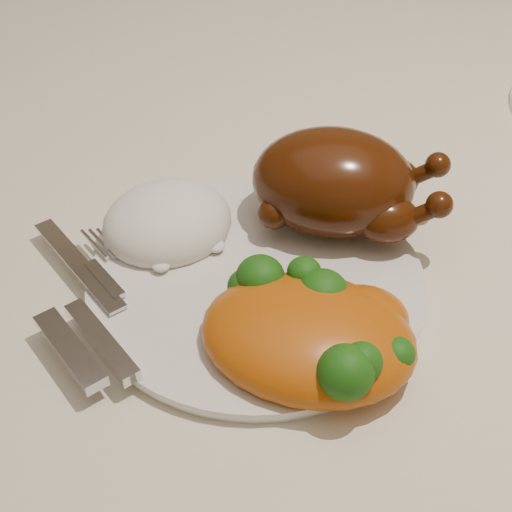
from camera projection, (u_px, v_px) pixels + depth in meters
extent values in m
cube|color=brown|center=(291.00, 177.00, 0.70)|extent=(1.60, 0.90, 0.04)
cube|color=beige|center=(292.00, 157.00, 0.68)|extent=(1.72, 1.02, 0.01)
cube|color=beige|center=(237.00, 21.00, 1.11)|extent=(1.72, 0.01, 0.18)
cylinder|color=silver|center=(256.00, 281.00, 0.54)|extent=(0.33, 0.33, 0.01)
ellipsoid|color=#451C07|center=(333.00, 182.00, 0.56)|extent=(0.15, 0.13, 0.08)
ellipsoid|color=#451C07|center=(324.00, 166.00, 0.54)|extent=(0.07, 0.06, 0.03)
ellipsoid|color=#451C07|center=(388.00, 220.00, 0.54)|extent=(0.05, 0.04, 0.04)
sphere|color=#451C07|center=(439.00, 205.00, 0.52)|extent=(0.02, 0.02, 0.02)
ellipsoid|color=#451C07|center=(390.00, 180.00, 0.58)|extent=(0.05, 0.04, 0.04)
sphere|color=#451C07|center=(438.00, 165.00, 0.56)|extent=(0.02, 0.02, 0.02)
sphere|color=#451C07|center=(274.00, 213.00, 0.55)|extent=(0.03, 0.03, 0.03)
sphere|color=#451C07|center=(285.00, 169.00, 0.59)|extent=(0.03, 0.03, 0.03)
ellipsoid|color=white|center=(168.00, 223.00, 0.57)|extent=(0.13, 0.13, 0.05)
ellipsoid|color=#BF550C|center=(308.00, 337.00, 0.47)|extent=(0.18, 0.16, 0.05)
ellipsoid|color=#BF550C|center=(361.00, 319.00, 0.49)|extent=(0.07, 0.06, 0.03)
ellipsoid|color=#133909|center=(282.00, 298.00, 0.50)|extent=(0.03, 0.03, 0.04)
ellipsoid|color=#133909|center=(343.00, 308.00, 0.49)|extent=(0.03, 0.03, 0.03)
ellipsoid|color=#133909|center=(245.00, 287.00, 0.50)|extent=(0.03, 0.03, 0.03)
ellipsoid|color=#133909|center=(304.00, 272.00, 0.50)|extent=(0.02, 0.02, 0.02)
ellipsoid|color=#133909|center=(396.00, 353.00, 0.46)|extent=(0.02, 0.02, 0.02)
ellipsoid|color=#133909|center=(362.00, 363.00, 0.44)|extent=(0.03, 0.03, 0.03)
ellipsoid|color=#133909|center=(322.00, 293.00, 0.49)|extent=(0.04, 0.04, 0.03)
ellipsoid|color=#133909|center=(260.00, 277.00, 0.50)|extent=(0.03, 0.03, 0.03)
ellipsoid|color=#133909|center=(346.00, 372.00, 0.43)|extent=(0.04, 0.04, 0.03)
ellipsoid|color=#133909|center=(278.00, 335.00, 0.47)|extent=(0.03, 0.03, 0.03)
cube|color=silver|center=(78.00, 264.00, 0.54)|extent=(0.07, 0.11, 0.00)
cube|color=silver|center=(70.00, 350.00, 0.47)|extent=(0.05, 0.07, 0.01)
cube|color=silver|center=(101.00, 341.00, 0.48)|extent=(0.05, 0.08, 0.01)
cube|color=silver|center=(105.00, 261.00, 0.54)|extent=(0.06, 0.08, 0.00)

